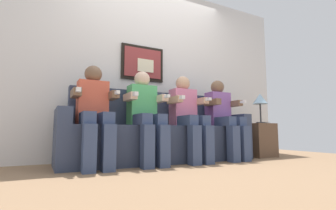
% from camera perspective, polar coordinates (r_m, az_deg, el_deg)
% --- Properties ---
extents(ground_plane, '(6.34, 6.34, 0.00)m').
position_cam_1_polar(ground_plane, '(2.88, 1.42, -13.68)').
color(ground_plane, '#8C6B4C').
extents(back_wall_assembly, '(4.88, 0.10, 2.60)m').
position_cam_1_polar(back_wall_assembly, '(3.66, -4.55, 8.48)').
color(back_wall_assembly, silver).
rests_on(back_wall_assembly, ground_plane).
extents(couch, '(2.48, 0.58, 0.90)m').
position_cam_1_polar(couch, '(3.15, -1.51, -7.34)').
color(couch, '#333D56').
rests_on(couch, ground_plane).
extents(person_leftmost, '(0.46, 0.56, 1.11)m').
position_cam_1_polar(person_leftmost, '(2.72, -16.63, -1.08)').
color(person_leftmost, '#D8593F').
rests_on(person_leftmost, ground_plane).
extents(person_left_center, '(0.46, 0.56, 1.11)m').
position_cam_1_polar(person_left_center, '(2.88, -5.21, -1.59)').
color(person_left_center, '#4CB266').
rests_on(person_left_center, ground_plane).
extents(person_right_center, '(0.46, 0.56, 1.11)m').
position_cam_1_polar(person_right_center, '(3.15, 4.62, -1.98)').
color(person_right_center, pink).
rests_on(person_right_center, ground_plane).
extents(person_rightmost, '(0.46, 0.56, 1.11)m').
position_cam_1_polar(person_rightmost, '(3.50, 12.72, -2.26)').
color(person_rightmost, '#8C59A5').
rests_on(person_rightmost, ground_plane).
extents(side_table_right, '(0.40, 0.40, 0.50)m').
position_cam_1_polar(side_table_right, '(4.03, 20.09, -7.59)').
color(side_table_right, brown).
rests_on(side_table_right, ground_plane).
extents(table_lamp, '(0.22, 0.22, 0.46)m').
position_cam_1_polar(table_lamp, '(4.05, 20.47, 1.06)').
color(table_lamp, '#333338').
rests_on(table_lamp, side_table_right).
extents(spare_remote_on_table, '(0.04, 0.13, 0.02)m').
position_cam_1_polar(spare_remote_on_table, '(4.04, 21.58, -3.84)').
color(spare_remote_on_table, white).
rests_on(spare_remote_on_table, side_table_right).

